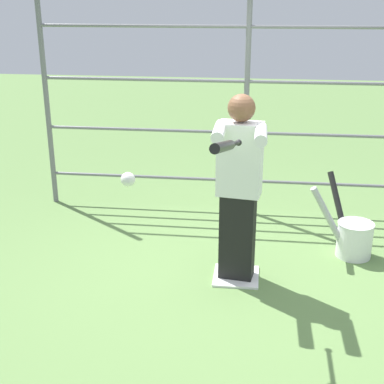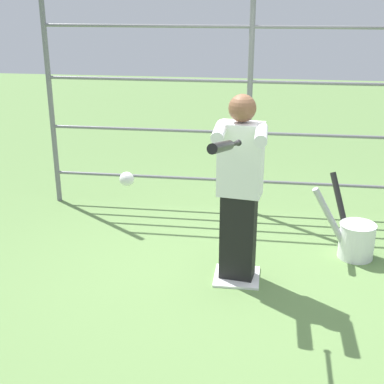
% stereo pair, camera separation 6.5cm
% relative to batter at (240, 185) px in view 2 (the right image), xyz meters
% --- Properties ---
extents(ground_plane, '(24.00, 24.00, 0.00)m').
position_rel_batter_xyz_m(ground_plane, '(0.00, -0.02, -0.89)').
color(ground_plane, '#608447').
extents(home_plate, '(0.40, 0.40, 0.02)m').
position_rel_batter_xyz_m(home_plate, '(0.00, -0.02, -0.88)').
color(home_plate, white).
rests_on(home_plate, ground).
extents(fence_backstop, '(4.61, 0.06, 2.42)m').
position_rel_batter_xyz_m(fence_backstop, '(0.00, -1.62, 0.32)').
color(fence_backstop, slate).
rests_on(fence_backstop, ground).
extents(batter, '(0.42, 0.59, 1.64)m').
position_rel_batter_xyz_m(batter, '(0.00, 0.00, 0.00)').
color(batter, black).
rests_on(batter, ground).
extents(baseball_bat_swinging, '(0.17, 0.85, 0.23)m').
position_rel_batter_xyz_m(baseball_bat_swinging, '(0.07, 0.92, 0.58)').
color(baseball_bat_swinging, black).
extents(softball_in_flight, '(0.10, 0.10, 0.10)m').
position_rel_batter_xyz_m(softball_in_flight, '(0.70, 0.99, 0.35)').
color(softball_in_flight, white).
extents(bat_bucket, '(0.64, 0.59, 0.74)m').
position_rel_batter_xyz_m(bat_bucket, '(-1.08, -0.59, -0.69)').
color(bat_bucket, white).
rests_on(bat_bucket, ground).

